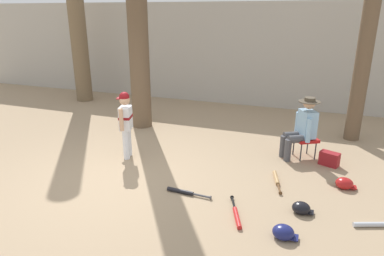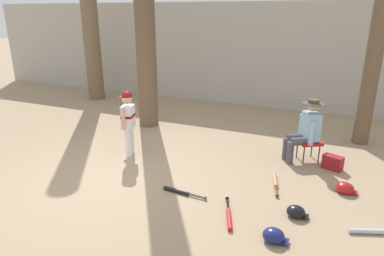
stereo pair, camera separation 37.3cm
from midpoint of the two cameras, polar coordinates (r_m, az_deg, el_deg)
name	(u,v)px [view 1 (the left image)]	position (r m, az deg, el deg)	size (l,w,h in m)	color
ground_plane	(112,180)	(6.09, -14.93, -8.40)	(60.00, 60.00, 0.00)	#9E8466
concrete_back_wall	(213,53)	(10.79, 2.49, 12.26)	(18.00, 0.36, 2.99)	#ADA89E
tree_near_player	(138,36)	(8.32, -10.23, 14.77)	(0.78, 0.78, 5.16)	brown
tree_behind_spectator	(364,55)	(8.03, 25.44, 10.80)	(0.50, 0.50, 4.20)	brown
young_ballplayer	(126,121)	(6.70, -12.54, 1.20)	(0.43, 0.57, 1.31)	white
folding_stool	(305,140)	(6.94, 16.83, -1.87)	(0.55, 0.55, 0.41)	red
seated_spectator	(302,126)	(6.81, 16.31, 0.24)	(0.66, 0.57, 1.20)	#47474C
handbag_beside_stool	(329,159)	(6.80, 20.37, -4.83)	(0.34, 0.18, 0.26)	maroon
tree_far_left	(76,7)	(11.40, -19.69, 18.43)	(0.66, 0.66, 6.34)	brown
bat_aluminum_silver	(376,224)	(5.25, 26.42, -14.16)	(0.78, 0.35, 0.07)	#B7BCC6
bat_red_barrel	(236,215)	(4.94, 5.17, -14.24)	(0.34, 0.76, 0.07)	red
bat_wood_tan	(277,179)	(5.98, 12.10, -8.34)	(0.25, 0.75, 0.07)	tan
bat_black_composite	(184,192)	(5.49, -3.37, -10.55)	(0.74, 0.11, 0.07)	black
batting_helmet_red	(345,183)	(6.07, 22.36, -8.52)	(0.32, 0.25, 0.19)	#A81919
batting_helmet_navy	(283,232)	(4.62, 12.61, -16.56)	(0.32, 0.25, 0.19)	navy
batting_helmet_black	(301,208)	(5.18, 15.67, -12.69)	(0.30, 0.23, 0.17)	black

